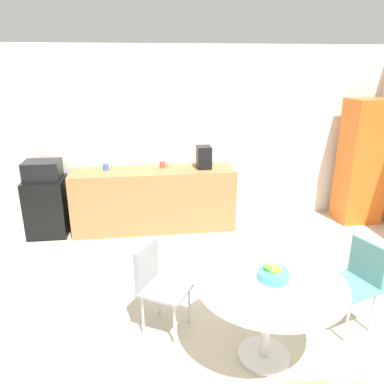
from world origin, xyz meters
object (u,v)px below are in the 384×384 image
object	(u,v)px
round_table	(269,293)
chair_teal	(359,275)
chair_gray	(156,278)
mug_white	(163,165)
fruit_bowl	(273,273)
locker_cabinet	(362,162)
mug_green	(208,164)
microwave	(42,170)
mini_fridge	(47,207)
mug_red	(106,167)
coffee_maker	(204,157)

from	to	relation	value
round_table	chair_teal	xyz separation A→B (m)	(0.96, 0.32, -0.10)
chair_gray	mug_white	world-z (taller)	mug_white
fruit_bowl	mug_white	xyz separation A→B (m)	(-0.69, 2.84, 0.15)
chair_teal	mug_white	xyz separation A→B (m)	(-1.63, 2.54, 0.43)
round_table	chair_teal	size ratio (longest dim) A/B	1.43
locker_cabinet	round_table	xyz separation A→B (m)	(-2.33, -2.67, -0.31)
chair_gray	mug_green	distance (m)	2.48
round_table	chair_teal	distance (m)	1.02
microwave	fruit_bowl	xyz separation A→B (m)	(2.35, -2.76, -0.15)
mini_fridge	mug_red	size ratio (longest dim) A/B	6.34
mini_fridge	chair_gray	world-z (taller)	chair_gray
fruit_bowl	mug_red	size ratio (longest dim) A/B	1.91
locker_cabinet	mug_white	bearing A→B (deg)	176.41
mug_red	round_table	bearing A→B (deg)	-62.58
fruit_bowl	mug_red	bearing A→B (deg)	117.91
chair_teal	fruit_bowl	bearing A→B (deg)	-161.83
mini_fridge	mug_red	world-z (taller)	mug_red
fruit_bowl	locker_cabinet	bearing A→B (deg)	49.06
mini_fridge	mug_white	distance (m)	1.75
chair_teal	coffee_maker	xyz separation A→B (m)	(-1.04, 2.45, 0.54)
microwave	mug_red	world-z (taller)	microwave
mini_fridge	round_table	size ratio (longest dim) A/B	0.69
microwave	locker_cabinet	world-z (taller)	locker_cabinet
round_table	chair_gray	distance (m)	1.02
fruit_bowl	coffee_maker	world-z (taller)	coffee_maker
mini_fridge	chair_teal	size ratio (longest dim) A/B	0.99
round_table	mug_red	size ratio (longest dim) A/B	9.22
coffee_maker	chair_teal	bearing A→B (deg)	-67.07
mug_green	chair_teal	bearing A→B (deg)	-68.61
mini_fridge	chair_teal	xyz separation A→B (m)	(3.28, -2.45, 0.11)
locker_cabinet	mug_green	distance (m)	2.35
mini_fridge	coffee_maker	bearing A→B (deg)	0.00
fruit_bowl	coffee_maker	xyz separation A→B (m)	(-0.10, 2.76, 0.26)
coffee_maker	microwave	bearing A→B (deg)	180.00
fruit_bowl	coffee_maker	size ratio (longest dim) A/B	0.77
fruit_bowl	mug_red	world-z (taller)	mug_red
round_table	locker_cabinet	bearing A→B (deg)	48.83
mug_white	coffee_maker	size ratio (longest dim) A/B	0.40
chair_gray	mug_green	xyz separation A→B (m)	(0.86, 2.28, 0.43)
mini_fridge	mug_red	distance (m)	1.01
mug_white	mug_red	size ratio (longest dim) A/B	1.00
mug_red	mug_green	bearing A→B (deg)	-1.21
coffee_maker	mug_green	bearing A→B (deg)	27.75
microwave	mug_white	world-z (taller)	microwave
chair_teal	coffee_maker	world-z (taller)	coffee_maker
round_table	chair_gray	size ratio (longest dim) A/B	1.43
locker_cabinet	chair_gray	xyz separation A→B (m)	(-3.20, -2.15, -0.41)
microwave	coffee_maker	world-z (taller)	coffee_maker
round_table	mug_white	world-z (taller)	mug_white
locker_cabinet	chair_teal	size ratio (longest dim) A/B	2.24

